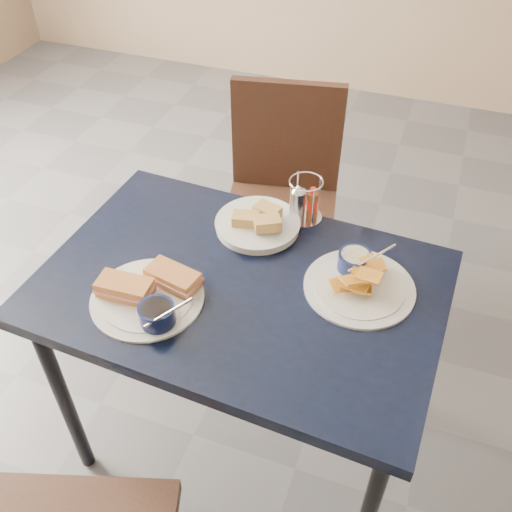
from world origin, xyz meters
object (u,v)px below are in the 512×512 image
(dining_table, at_px, (241,302))
(chair_far, at_px, (286,186))
(bread_basket, at_px, (258,223))
(condiment_caddy, at_px, (303,202))
(plantain_plate, at_px, (358,277))
(sandwich_plate, at_px, (150,294))

(dining_table, relative_size, chair_far, 1.22)
(dining_table, distance_m, bread_basket, 0.25)
(condiment_caddy, bearing_deg, bread_basket, -138.20)
(plantain_plate, distance_m, condiment_caddy, 0.31)
(sandwich_plate, relative_size, condiment_caddy, 2.29)
(plantain_plate, height_order, bread_basket, plantain_plate)
(chair_far, relative_size, sandwich_plate, 2.91)
(dining_table, bearing_deg, condiment_caddy, 76.64)
(dining_table, xyz_separation_m, condiment_caddy, (0.08, 0.33, 0.13))
(bread_basket, bearing_deg, plantain_plate, -21.06)
(plantain_plate, distance_m, bread_basket, 0.35)
(plantain_plate, bearing_deg, condiment_caddy, 134.32)
(sandwich_plate, bearing_deg, chair_far, 84.37)
(dining_table, bearing_deg, bread_basket, 97.63)
(dining_table, distance_m, sandwich_plate, 0.26)
(dining_table, xyz_separation_m, sandwich_plate, (-0.19, -0.14, 0.10))
(chair_far, bearing_deg, sandwich_plate, -95.63)
(plantain_plate, height_order, condiment_caddy, condiment_caddy)
(dining_table, distance_m, chair_far, 0.79)
(dining_table, height_order, plantain_plate, plantain_plate)
(sandwich_plate, relative_size, bread_basket, 1.26)
(bread_basket, bearing_deg, dining_table, -82.37)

